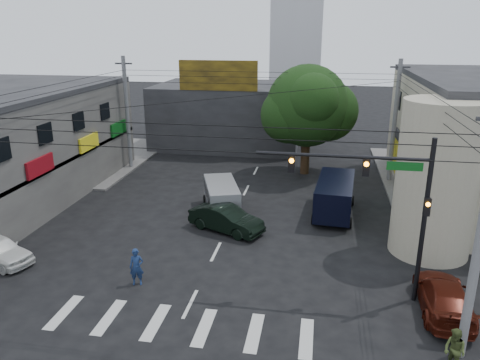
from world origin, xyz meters
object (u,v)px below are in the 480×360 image
(navy_van, at_px, (335,197))
(traffic_officer, at_px, (137,267))
(utility_pole_near_right, at_px, (480,239))
(utility_pole_far_right, at_px, (395,122))
(street_tree, at_px, (307,106))
(utility_pole_far_left, at_px, (127,114))
(dark_sedan, at_px, (226,219))
(maroon_sedan, at_px, (444,296))
(traffic_gantry, at_px, (384,193))
(pedestrian_olive, at_px, (455,351))
(silver_minivan, at_px, (222,198))

(navy_van, xyz_separation_m, traffic_officer, (-9.04, -10.25, -0.25))
(utility_pole_near_right, height_order, utility_pole_far_right, same)
(street_tree, distance_m, utility_pole_far_right, 6.63)
(street_tree, distance_m, utility_pole_far_left, 14.56)
(dark_sedan, bearing_deg, street_tree, 6.24)
(navy_van, bearing_deg, traffic_officer, 143.43)
(navy_van, relative_size, traffic_officer, 3.30)
(utility_pole_near_right, height_order, maroon_sedan, utility_pole_near_right)
(traffic_gantry, bearing_deg, utility_pole_near_right, -52.58)
(dark_sedan, relative_size, pedestrian_olive, 2.93)
(pedestrian_olive, bearing_deg, utility_pole_far_left, -169.98)
(street_tree, distance_m, traffic_gantry, 18.42)
(utility_pole_near_right, relative_size, dark_sedan, 1.94)
(utility_pole_far_right, bearing_deg, traffic_officer, -126.79)
(maroon_sedan, bearing_deg, utility_pole_far_left, -38.16)
(dark_sedan, bearing_deg, utility_pole_far_left, 67.31)
(traffic_gantry, distance_m, maroon_sedan, 4.97)
(utility_pole_far_left, bearing_deg, street_tree, 3.95)
(street_tree, xyz_separation_m, utility_pole_far_right, (6.50, -1.00, -0.87))
(street_tree, bearing_deg, maroon_sedan, -70.81)
(traffic_gantry, height_order, dark_sedan, traffic_gantry)
(street_tree, relative_size, pedestrian_olive, 5.37)
(pedestrian_olive, bearing_deg, traffic_officer, -139.30)
(traffic_gantry, relative_size, dark_sedan, 1.52)
(utility_pole_near_right, distance_m, pedestrian_olive, 3.93)
(silver_minivan, bearing_deg, navy_van, -102.41)
(traffic_officer, bearing_deg, navy_van, 35.54)
(silver_minivan, bearing_deg, utility_pole_far_right, -72.53)
(pedestrian_olive, bearing_deg, navy_van, 161.58)
(utility_pole_far_left, bearing_deg, maroon_sedan, -40.09)
(pedestrian_olive, bearing_deg, street_tree, 161.24)
(street_tree, xyz_separation_m, traffic_gantry, (3.82, -18.00, -0.64))
(maroon_sedan, height_order, navy_van, navy_van)
(dark_sedan, relative_size, traffic_officer, 2.69)
(utility_pole_far_right, bearing_deg, dark_sedan, -133.00)
(traffic_gantry, xyz_separation_m, traffic_officer, (-10.65, -0.82, -3.95))
(street_tree, bearing_deg, utility_pole_far_right, -8.75)
(street_tree, bearing_deg, traffic_officer, -109.94)
(utility_pole_far_right, bearing_deg, utility_pole_far_left, 180.00)
(street_tree, xyz_separation_m, maroon_sedan, (6.50, -18.68, -4.78))
(traffic_officer, bearing_deg, traffic_gantry, -8.64)
(street_tree, xyz_separation_m, pedestrian_olive, (6.00, -22.39, -4.66))
(utility_pole_near_right, xyz_separation_m, dark_sedan, (-10.50, 9.24, -3.86))
(utility_pole_far_right, height_order, maroon_sedan, utility_pole_far_right)
(silver_minivan, bearing_deg, utility_pole_near_right, -155.67)
(dark_sedan, height_order, traffic_officer, traffic_officer)
(utility_pole_far_left, height_order, dark_sedan, utility_pole_far_left)
(street_tree, xyz_separation_m, silver_minivan, (-4.89, -9.38, -4.52))
(utility_pole_near_right, height_order, pedestrian_olive, utility_pole_near_right)
(maroon_sedan, relative_size, navy_van, 0.83)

